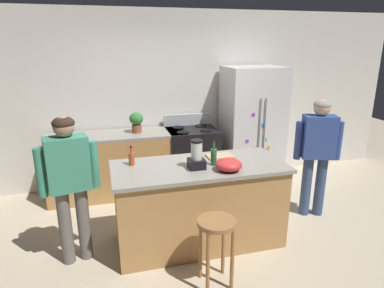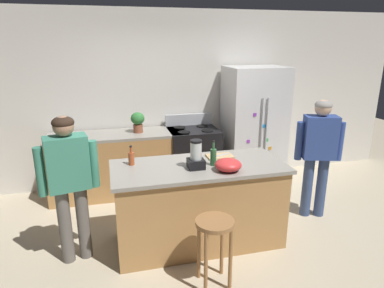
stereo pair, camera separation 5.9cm
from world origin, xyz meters
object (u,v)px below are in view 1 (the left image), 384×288
at_px(potted_plant, 136,121).
at_px(cutting_board, 220,156).
at_px(bottle_cooking_sauce, 132,158).
at_px(kitchen_island, 199,204).
at_px(bottle_olive_oil, 214,156).
at_px(chef_knife, 221,155).
at_px(bar_stool, 216,235).
at_px(refrigerator, 252,126).
at_px(person_by_island_left, 69,177).
at_px(stove_range, 192,158).
at_px(mixing_bowl, 229,165).
at_px(blender_appliance, 197,156).
at_px(person_by_sink_right, 317,147).

height_order(potted_plant, cutting_board, potted_plant).
relative_size(potted_plant, bottle_cooking_sauce, 1.39).
xyz_separation_m(kitchen_island, bottle_olive_oil, (0.15, -0.04, 0.57)).
distance_m(potted_plant, chef_knife, 1.60).
distance_m(bar_stool, bottle_cooking_sauce, 1.23).
xyz_separation_m(potted_plant, bottle_cooking_sauce, (-0.20, -1.36, -0.09)).
xyz_separation_m(refrigerator, bottle_olive_oil, (-1.17, -1.54, 0.11)).
height_order(kitchen_island, refrigerator, refrigerator).
height_order(person_by_island_left, bottle_cooking_sauce, person_by_island_left).
xyz_separation_m(stove_range, mixing_bowl, (-0.08, -1.76, 0.52)).
distance_m(bottle_cooking_sauce, cutting_board, 1.01).
height_order(kitchen_island, chef_knife, chef_knife).
bearing_deg(bottle_cooking_sauce, blender_appliance, -22.54).
bearing_deg(bottle_cooking_sauce, person_by_sink_right, 0.89).
bearing_deg(potted_plant, refrigerator, -1.59).
distance_m(kitchen_island, blender_appliance, 0.60).
xyz_separation_m(bar_stool, blender_appliance, (-0.01, 0.65, 0.55)).
bearing_deg(chef_knife, bottle_olive_oil, -147.32).
bearing_deg(kitchen_island, bottle_olive_oil, -15.62).
relative_size(bottle_cooking_sauce, cutting_board, 0.72).
bearing_deg(stove_range, bottle_cooking_sauce, -127.79).
bearing_deg(person_by_island_left, refrigerator, 29.48).
bearing_deg(bar_stool, person_by_island_left, 150.40).
xyz_separation_m(refrigerator, mixing_bowl, (-1.06, -1.73, 0.07)).
xyz_separation_m(person_by_sink_right, blender_appliance, (-1.69, -0.31, 0.13)).
distance_m(blender_appliance, mixing_bowl, 0.35).
bearing_deg(stove_range, kitchen_island, -102.23).
xyz_separation_m(blender_appliance, cutting_board, (0.36, 0.28, -0.12)).
relative_size(kitchen_island, bar_stool, 2.80).
bearing_deg(refrigerator, kitchen_island, -131.25).
height_order(person_by_island_left, blender_appliance, person_by_island_left).
xyz_separation_m(bottle_olive_oil, mixing_bowl, (0.10, -0.19, -0.04)).
distance_m(person_by_island_left, chef_knife, 1.67).
relative_size(cutting_board, chef_knife, 1.36).
height_order(bottle_cooking_sauce, mixing_bowl, bottle_cooking_sauce).
bearing_deg(cutting_board, person_by_island_left, -173.30).
height_order(stove_range, bottle_cooking_sauce, bottle_cooking_sauce).
relative_size(kitchen_island, chef_knife, 8.57).
distance_m(stove_range, person_by_sink_right, 1.89).
distance_m(stove_range, cutting_board, 1.41).
relative_size(mixing_bowl, cutting_board, 0.93).
bearing_deg(chef_knife, potted_plant, 100.90).
height_order(kitchen_island, blender_appliance, blender_appliance).
height_order(person_by_sink_right, bottle_cooking_sauce, person_by_sink_right).
distance_m(person_by_sink_right, mixing_bowl, 1.46).
height_order(bar_stool, blender_appliance, blender_appliance).
bearing_deg(kitchen_island, mixing_bowl, -42.92).
bearing_deg(bottle_cooking_sauce, refrigerator, 32.98).
height_order(kitchen_island, bar_stool, kitchen_island).
relative_size(bottle_cooking_sauce, mixing_bowl, 0.77).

